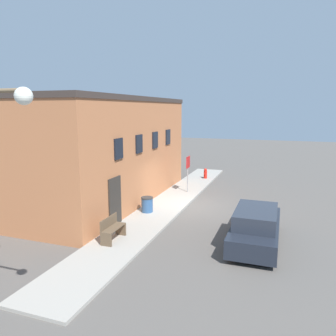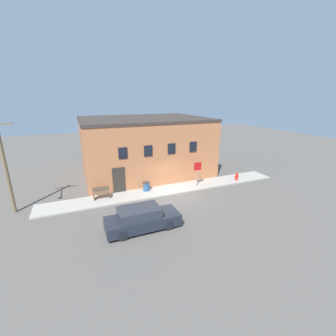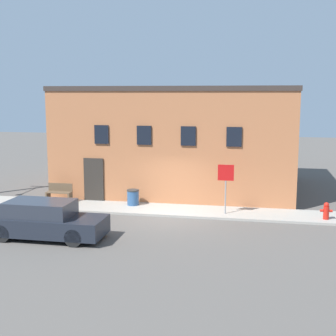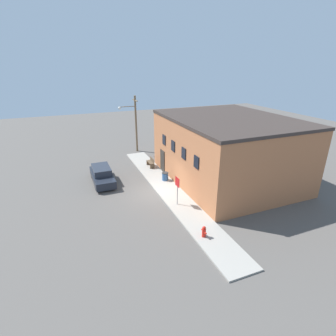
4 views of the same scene
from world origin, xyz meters
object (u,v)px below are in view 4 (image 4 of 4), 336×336
at_px(stop_sign, 177,186).
at_px(trash_bin, 165,176).
at_px(utility_pole, 134,121).
at_px(parked_car, 102,175).
at_px(fire_hydrant, 204,232).
at_px(bench, 151,162).

relative_size(stop_sign, trash_bin, 2.96).
bearing_deg(trash_bin, utility_pole, -179.40).
relative_size(trash_bin, parked_car, 0.17).
bearing_deg(parked_car, fire_hydrant, 22.59).
bearing_deg(trash_bin, fire_hydrant, -5.87).
height_order(bench, parked_car, parked_car).
relative_size(fire_hydrant, trash_bin, 0.99).
xyz_separation_m(bench, parked_car, (1.73, -5.16, 0.14)).
xyz_separation_m(fire_hydrant, utility_pole, (-18.08, 0.79, 3.16)).
relative_size(utility_pole, parked_car, 1.48).
bearing_deg(fire_hydrant, parked_car, -157.41).
xyz_separation_m(fire_hydrant, bench, (-12.29, 0.76, 0.08)).
xyz_separation_m(fire_hydrant, parked_car, (-10.56, -4.39, 0.21)).
distance_m(fire_hydrant, stop_sign, 4.39).
height_order(bench, utility_pole, utility_pole).
height_order(trash_bin, parked_car, parked_car).
bearing_deg(utility_pole, stop_sign, -2.83).
relative_size(fire_hydrant, utility_pole, 0.11).
bearing_deg(bench, parked_car, -71.46).
bearing_deg(bench, stop_sign, -4.67).
height_order(fire_hydrant, bench, bench).
height_order(stop_sign, bench, stop_sign).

